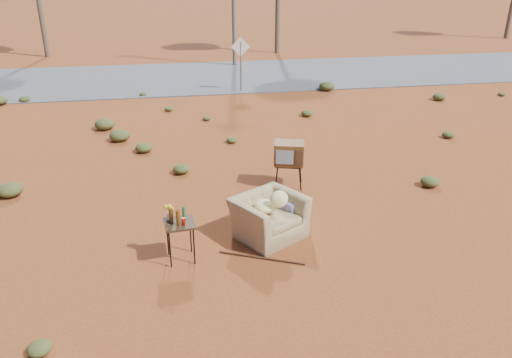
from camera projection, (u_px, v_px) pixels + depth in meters
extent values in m
plane|color=brown|center=(258.00, 242.00, 9.56)|extent=(140.00, 140.00, 0.00)
cube|color=#565659|center=(199.00, 77.00, 23.08)|extent=(140.00, 7.00, 0.04)
imported|color=#997F53|center=(269.00, 211.00, 9.55)|extent=(1.50, 1.35, 1.10)
ellipsoid|color=#FFF89B|center=(265.00, 206.00, 9.52)|extent=(0.40, 0.40, 0.23)
ellipsoid|color=#FFF89B|center=(279.00, 199.00, 9.32)|extent=(0.35, 0.18, 0.35)
cube|color=navy|center=(286.00, 210.00, 10.07)|extent=(0.87, 0.97, 0.64)
cube|color=black|center=(289.00, 164.00, 11.73)|extent=(0.70, 0.61, 0.03)
cylinder|color=black|center=(276.00, 178.00, 11.67)|extent=(0.04, 0.04, 0.55)
cylinder|color=black|center=(300.00, 179.00, 11.62)|extent=(0.04, 0.04, 0.55)
cylinder|color=black|center=(277.00, 171.00, 12.06)|extent=(0.04, 0.04, 0.55)
cylinder|color=black|center=(300.00, 172.00, 12.01)|extent=(0.04, 0.04, 0.55)
cube|color=brown|center=(289.00, 153.00, 11.62)|extent=(0.80, 0.69, 0.53)
cube|color=gray|center=(285.00, 157.00, 11.38)|extent=(0.40, 0.13, 0.33)
cube|color=#472D19|center=(299.00, 158.00, 11.35)|extent=(0.15, 0.06, 0.37)
cube|color=#322112|center=(179.00, 224.00, 8.71)|extent=(0.56, 0.56, 0.04)
cylinder|color=black|center=(170.00, 249.00, 8.62)|extent=(0.02, 0.02, 0.73)
cylinder|color=black|center=(194.00, 246.00, 8.72)|extent=(0.02, 0.02, 0.73)
cylinder|color=black|center=(168.00, 237.00, 8.99)|extent=(0.02, 0.02, 0.73)
cylinder|color=black|center=(191.00, 234.00, 9.09)|extent=(0.02, 0.02, 0.73)
cylinder|color=#54300E|center=(171.00, 215.00, 8.66)|extent=(0.07, 0.07, 0.27)
cylinder|color=#54300E|center=(178.00, 217.00, 8.56)|extent=(0.07, 0.07, 0.29)
cylinder|color=#275B2F|center=(184.00, 213.00, 8.76)|extent=(0.06, 0.06, 0.25)
cylinder|color=#AB1C0D|center=(183.00, 221.00, 8.59)|extent=(0.07, 0.07, 0.14)
cylinder|color=silver|center=(169.00, 216.00, 8.77)|extent=(0.08, 0.08, 0.15)
ellipsoid|color=yellow|center=(168.00, 208.00, 8.70)|extent=(0.17, 0.17, 0.12)
cylinder|color=#492813|center=(261.00, 258.00, 9.00)|extent=(1.46, 0.72, 0.04)
cylinder|color=brown|center=(241.00, 67.00, 20.22)|extent=(0.06, 0.06, 2.00)
cube|color=silver|center=(241.00, 47.00, 19.90)|extent=(0.78, 0.04, 0.78)
cylinder|color=brown|center=(39.00, 0.00, 26.90)|extent=(0.28, 0.28, 6.00)
ellipsoid|color=#484E22|center=(10.00, 190.00, 11.36)|extent=(0.56, 0.56, 0.31)
ellipsoid|color=#484E22|center=(430.00, 182.00, 11.87)|extent=(0.44, 0.44, 0.24)
ellipsoid|color=#484E22|center=(120.00, 135.00, 14.87)|extent=(0.60, 0.60, 0.33)
ellipsoid|color=#484E22|center=(448.00, 135.00, 15.13)|extent=(0.36, 0.36, 0.20)
ellipsoid|color=#484E22|center=(307.00, 113.00, 17.25)|extent=(0.40, 0.40, 0.22)
ellipsoid|color=#484E22|center=(169.00, 109.00, 17.85)|extent=(0.30, 0.30, 0.17)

